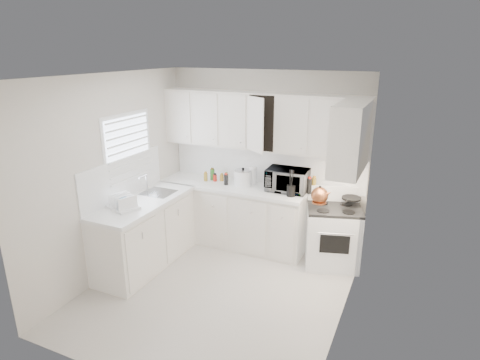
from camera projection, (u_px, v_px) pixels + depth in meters
The scene contains 35 objects.
floor at pixel (217, 291), 5.03m from camera, with size 3.20×3.20×0.00m, color beige.
ceiling at pixel (212, 76), 4.22m from camera, with size 3.20×3.20×0.00m, color white.
wall_back at pixel (265, 160), 6.01m from camera, with size 3.00×3.00×0.00m, color silver.
wall_front at pixel (122, 255), 3.24m from camera, with size 3.00×3.00×0.00m, color silver.
wall_left at pixel (112, 177), 5.21m from camera, with size 3.20×3.20×0.00m, color silver.
wall_right at pixel (348, 214), 4.04m from camera, with size 3.20×3.20×0.00m, color silver.
window_blinds at pixel (129, 152), 5.43m from camera, with size 0.06×0.96×1.06m, color white, non-canonical shape.
lower_cabinets_back at pixel (233, 216), 6.17m from camera, with size 2.22×0.60×0.90m, color silver, non-canonical shape.
lower_cabinets_left at pixel (145, 235), 5.53m from camera, with size 0.60×1.60×0.90m, color silver, non-canonical shape.
countertop_back at pixel (232, 186), 6.01m from camera, with size 2.24×0.64×0.05m, color white.
countertop_left at pixel (143, 202), 5.38m from camera, with size 0.64×1.62×0.05m, color white.
backsplash_back at pixel (265, 165), 6.03m from camera, with size 2.98×0.02×0.55m, color white.
backsplash_left at pixel (123, 178), 5.41m from camera, with size 0.02×1.60×0.55m, color white.
upper_cabinets_back at pixel (261, 149), 5.81m from camera, with size 3.00×0.33×0.80m, color silver, non-canonical shape.
upper_cabinets_right at pixel (348, 171), 4.75m from camera, with size 0.33×0.90×0.80m, color silver, non-canonical shape.
sink at pixel (158, 184), 5.64m from camera, with size 0.42×0.38×0.30m, color gray, non-canonical shape.
stove at pixel (333, 229), 5.50m from camera, with size 0.70×0.58×1.08m, color white, non-canonical shape.
tea_kettle at pixel (320, 194), 5.27m from camera, with size 0.28×0.23×0.25m, color #9F4B2B, non-canonical shape.
frying_pan at pixel (351, 198), 5.44m from camera, with size 0.26×0.43×0.04m, color black, non-canonical shape.
microwave at pixel (287, 178), 5.70m from camera, with size 0.57×0.32×0.39m, color gray.
rice_cooker at pixel (243, 176), 5.95m from camera, with size 0.27×0.27×0.27m, color white, non-canonical shape.
paper_towel at pixel (253, 176), 5.98m from camera, with size 0.12×0.12×0.27m, color white.
utensil_crock at pixel (291, 183), 5.48m from camera, with size 0.13×0.13×0.38m, color black, non-canonical shape.
dish_rack at pixel (123, 201), 5.09m from camera, with size 0.38×0.28×0.21m, color white, non-canonical shape.
spice_left_0 at pixel (209, 174), 6.28m from camera, with size 0.06×0.06×0.13m, color olive.
spice_left_1 at pixel (211, 177), 6.17m from camera, with size 0.06×0.06×0.13m, color #317627.
spice_left_2 at pixel (218, 176), 6.22m from camera, with size 0.06×0.06×0.13m, color red.
spice_left_3 at pixel (220, 178), 6.11m from camera, with size 0.06×0.06×0.13m, color #BA872B.
spice_left_4 at pixel (227, 177), 6.16m from camera, with size 0.06×0.06×0.13m, color #4D3C16.
spice_left_5 at pixel (228, 179), 6.05m from camera, with size 0.06×0.06×0.13m, color black.
sauce_right_0 at pixel (299, 184), 5.74m from camera, with size 0.06×0.06×0.19m, color red.
sauce_right_1 at pixel (302, 186), 5.67m from camera, with size 0.06×0.06×0.19m, color #BA872B.
sauce_right_2 at pixel (307, 185), 5.70m from camera, with size 0.06×0.06×0.19m, color #4D3C16.
sauce_right_3 at pixel (310, 187), 5.62m from camera, with size 0.06×0.06×0.19m, color black.
sauce_right_4 at pixel (314, 186), 5.66m from camera, with size 0.06×0.06×0.19m, color olive.
Camera 1 is at (2.06, -3.85, 2.87)m, focal length 30.31 mm.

